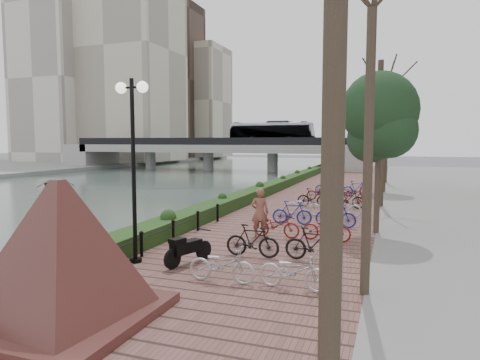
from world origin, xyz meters
The scene contains 14 objects.
ground centered at (0.00, 0.00, 0.00)m, with size 220.00×220.00×0.00m, color #59595B.
river_water centered at (-15.00, 25.00, 0.01)m, with size 30.00×130.00×0.02m, color #45574F.
promenade centered at (4.00, 17.50, 0.25)m, with size 8.00×75.00×0.50m, color brown.
hedge centered at (0.60, 20.00, 0.80)m, with size 1.10×56.00×0.60m, color #143413.
chain_fence centered at (1.40, 2.00, 0.85)m, with size 0.10×14.10×0.70m.
granite_monument centered at (2.52, -1.53, 1.91)m, with size 5.29×5.29×2.77m.
lamppost centered at (1.57, 2.42, 4.25)m, with size 1.02×0.32×5.25m.
motorcycle centered at (3.11, 2.76, 0.97)m, with size 0.47×1.50×0.94m, color black, non-canonical shape.
pedestrian centered at (4.00, 6.78, 1.40)m, with size 0.66×0.43×1.80m, color brown.
bicycle_parking centered at (5.50, 10.60, 0.97)m, with size 2.40×19.89×1.00m.
street_trees centered at (8.00, 12.68, 3.69)m, with size 3.20×37.12×6.80m.
bridge centered at (-13.17, 45.00, 3.37)m, with size 36.00×10.77×6.50m.
boat centered at (-17.09, 19.39, 0.45)m, with size 2.98×4.17×0.86m, color black.
far_buildings centered at (-41.66, 65.91, 16.12)m, with size 35.00×38.00×38.00m.
Camera 1 is at (8.52, -8.00, 4.02)m, focal length 32.00 mm.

